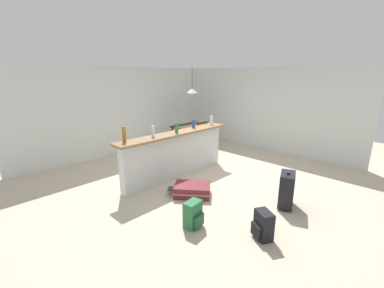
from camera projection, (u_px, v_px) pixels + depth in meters
ground_plane at (202, 177)px, 5.88m from camera, size 13.00×13.00×0.05m
wall_back at (127, 110)px, 7.60m from camera, size 6.60×0.10×2.50m
wall_right at (261, 109)px, 7.85m from camera, size 0.10×6.00×2.50m
partition_half_wall at (176, 156)px, 5.73m from camera, size 2.80×0.20×1.00m
bar_countertop at (176, 134)px, 5.59m from camera, size 2.96×0.40×0.05m
bottle_amber at (124, 134)px, 4.76m from camera, size 0.07×0.07×0.30m
bottle_clear at (153, 131)px, 5.17m from camera, size 0.07×0.07×0.23m
bottle_green at (177, 128)px, 5.51m from camera, size 0.07×0.07×0.23m
bottle_blue at (194, 124)px, 6.05m from camera, size 0.07×0.07×0.20m
bottle_white at (211, 120)px, 6.44m from camera, size 0.07×0.07×0.24m
dining_table at (191, 128)px, 7.96m from camera, size 1.10×0.80×0.74m
dining_chair_near_partition at (204, 136)px, 7.56m from camera, size 0.43×0.43×0.93m
pendant_lamp at (192, 91)px, 7.68m from camera, size 0.34×0.34×0.80m
suitcase_flat_maroon at (192, 190)px, 4.94m from camera, size 0.82×0.85×0.22m
suitcase_upright_black at (287, 189)px, 4.45m from camera, size 0.50×0.39×0.67m
backpack_black at (263, 226)px, 3.61m from camera, size 0.32×0.33×0.42m
backpack_green at (193, 215)px, 3.89m from camera, size 0.30×0.28×0.42m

